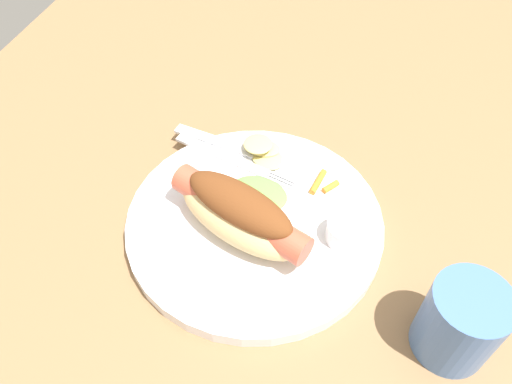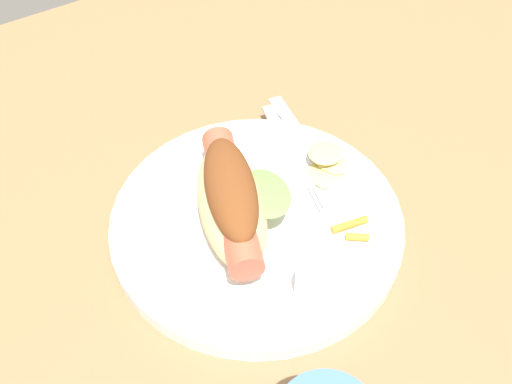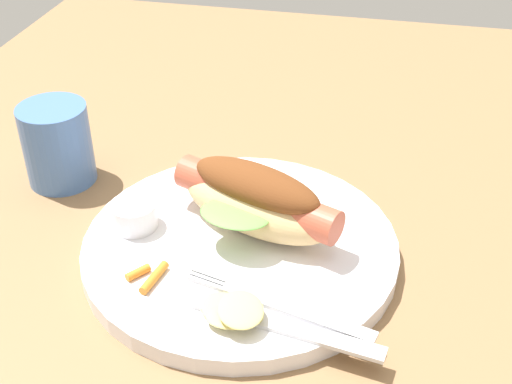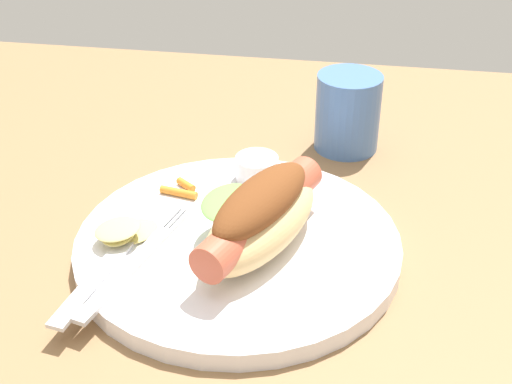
# 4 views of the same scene
# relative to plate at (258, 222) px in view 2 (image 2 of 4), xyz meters

# --- Properties ---
(ground_plane) EXTENTS (1.20, 0.90, 0.02)m
(ground_plane) POSITION_rel_plate_xyz_m (-0.00, 0.01, -0.02)
(ground_plane) COLOR olive
(plate) EXTENTS (0.27, 0.27, 0.02)m
(plate) POSITION_rel_plate_xyz_m (0.00, 0.00, 0.00)
(plate) COLOR white
(plate) RESTS_ON ground_plane
(hot_dog) EXTENTS (0.11, 0.16, 0.06)m
(hot_dog) POSITION_rel_plate_xyz_m (-0.02, 0.01, 0.04)
(hot_dog) COLOR #DBB77A
(hot_dog) RESTS_ON plate
(sauce_ramekin) EXTENTS (0.04, 0.04, 0.02)m
(sauce_ramekin) POSITION_rel_plate_xyz_m (0.00, -0.10, 0.02)
(sauce_ramekin) COLOR white
(sauce_ramekin) RESTS_ON plate
(fork) EXTENTS (0.05, 0.15, 0.00)m
(fork) POSITION_rel_plate_xyz_m (0.07, 0.05, 0.01)
(fork) COLOR silver
(fork) RESTS_ON plate
(knife) EXTENTS (0.04, 0.15, 0.00)m
(knife) POSITION_rel_plate_xyz_m (0.09, 0.06, 0.01)
(knife) COLOR silver
(knife) RESTS_ON plate
(chips_pile) EXTENTS (0.06, 0.06, 0.02)m
(chips_pile) POSITION_rel_plate_xyz_m (0.09, 0.02, 0.02)
(chips_pile) COLOR #D7C874
(chips_pile) RESTS_ON plate
(carrot_garnish) EXTENTS (0.04, 0.03, 0.01)m
(carrot_garnish) POSITION_rel_plate_xyz_m (0.06, -0.06, 0.01)
(carrot_garnish) COLOR orange
(carrot_garnish) RESTS_ON plate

